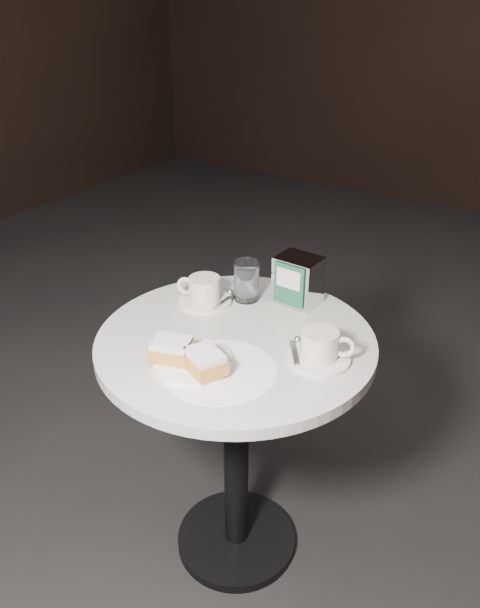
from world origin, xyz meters
The scene contains 9 objects.
ground centered at (0.00, 0.00, 0.00)m, with size 7.00×7.00×0.00m, color black.
cafe_table centered at (0.00, 0.00, 0.55)m, with size 0.70×0.70×0.74m.
sugar_spill centered at (0.05, -0.14, 0.75)m, with size 0.26×0.26×0.00m, color white.
beignet_plate centered at (-0.02, -0.16, 0.77)m, with size 0.20×0.19×0.06m.
coffee_cup_left centered at (-0.17, 0.11, 0.78)m, with size 0.18×0.18×0.08m.
coffee_cup_right centered at (0.22, 0.02, 0.78)m, with size 0.19×0.19×0.08m.
water_glass_left centered at (-0.09, 0.19, 0.80)m, with size 0.08×0.08×0.11m.
water_glass_right centered at (0.06, 0.25, 0.80)m, with size 0.09×0.09×0.12m.
napkin_dispenser centered at (0.04, 0.24, 0.81)m, with size 0.12×0.11×0.13m.
Camera 1 is at (0.69, -1.05, 1.53)m, focal length 35.00 mm.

